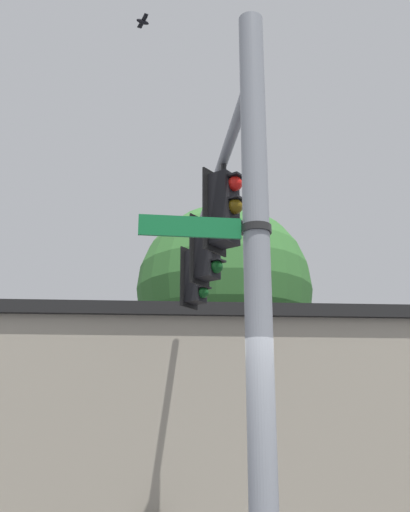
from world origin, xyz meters
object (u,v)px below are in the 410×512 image
traffic_light_nearest_pole (225,209)px  bird_flying (143,22)px  traffic_light_mid_inner (208,248)px  traffic_light_mid_outer (197,276)px  street_name_sign (225,228)px

traffic_light_nearest_pole → bird_flying: (-0.58, -2.29, 4.64)m
traffic_light_mid_inner → traffic_light_mid_outer: 1.83m
street_name_sign → bird_flying: bearing=-123.6°
traffic_light_mid_outer → street_name_sign: bearing=40.3°
traffic_light_nearest_pole → street_name_sign: (1.73, 1.18, -1.05)m
traffic_light_nearest_pole → street_name_sign: size_ratio=1.25×
street_name_sign → bird_flying: (-2.31, -3.47, 5.69)m
traffic_light_nearest_pole → traffic_light_mid_outer: same height
bird_flying → street_name_sign: bearing=56.4°
traffic_light_mid_inner → bird_flying: bearing=-54.1°
traffic_light_mid_inner → street_name_sign: 4.05m
traffic_light_mid_inner → bird_flying: bird_flying is taller
traffic_light_mid_outer → bird_flying: 5.08m
traffic_light_nearest_pole → traffic_light_mid_outer: bearing=-136.3°
traffic_light_nearest_pole → traffic_light_mid_outer: 3.66m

